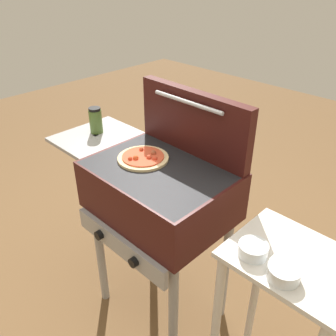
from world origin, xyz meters
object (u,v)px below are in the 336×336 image
(pizza_pepperoni, at_px, (144,157))
(prep_table, at_px, (283,305))
(sauce_jar, at_px, (96,120))
(topping_bowl_near, at_px, (253,250))
(grill, at_px, (157,194))
(topping_bowl_far, at_px, (284,273))

(pizza_pepperoni, bearing_deg, prep_table, -0.20)
(sauce_jar, height_order, topping_bowl_near, sauce_jar)
(grill, relative_size, prep_table, 1.18)
(prep_table, distance_m, topping_bowl_near, 0.30)
(topping_bowl_near, distance_m, topping_bowl_far, 0.13)
(prep_table, bearing_deg, pizza_pepperoni, 179.80)
(topping_bowl_near, bearing_deg, grill, 171.36)
(pizza_pepperoni, bearing_deg, sauce_jar, 176.47)
(grill, xyz_separation_m, sauce_jar, (-0.49, 0.03, 0.21))
(sauce_jar, distance_m, prep_table, 1.23)
(pizza_pepperoni, relative_size, prep_table, 0.29)
(pizza_pepperoni, distance_m, prep_table, 0.84)
(grill, height_order, topping_bowl_far, grill)
(pizza_pepperoni, height_order, topping_bowl_near, pizza_pepperoni)
(pizza_pepperoni, xyz_separation_m, topping_bowl_far, (0.79, -0.11, -0.07))
(topping_bowl_near, xyz_separation_m, topping_bowl_far, (0.13, -0.02, 0.00))
(topping_bowl_far, bearing_deg, grill, 171.23)
(sauce_jar, bearing_deg, topping_bowl_far, -6.66)
(sauce_jar, relative_size, topping_bowl_far, 1.27)
(sauce_jar, bearing_deg, topping_bowl_near, -6.33)
(prep_table, height_order, topping_bowl_near, topping_bowl_near)
(sauce_jar, bearing_deg, pizza_pepperoni, -3.53)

